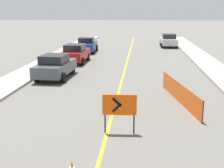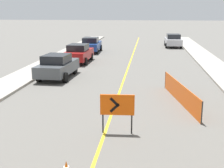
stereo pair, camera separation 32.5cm
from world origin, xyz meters
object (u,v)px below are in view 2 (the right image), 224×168
at_px(parked_car_curb_near, 57,66).
at_px(parked_car_opposite_side, 173,40).
at_px(parked_car_curb_far, 91,45).
at_px(arrow_barricade_primary, 117,106).
at_px(parked_car_curb_mid, 79,53).

height_order(parked_car_curb_near, parked_car_opposite_side, same).
bearing_deg(parked_car_curb_far, arrow_barricade_primary, -79.43).
bearing_deg(parked_car_curb_mid, parked_car_curb_far, 92.56).
relative_size(arrow_barricade_primary, parked_car_curb_mid, 0.34).
relative_size(arrow_barricade_primary, parked_car_curb_near, 0.34).
bearing_deg(parked_car_curb_near, parked_car_curb_mid, 92.64).
relative_size(parked_car_curb_mid, parked_car_curb_far, 0.99).
relative_size(parked_car_curb_near, parked_car_curb_far, 1.01).
xyz_separation_m(parked_car_curb_mid, parked_car_curb_far, (-0.13, 6.63, 0.00)).
distance_m(arrow_barricade_primary, parked_car_curb_mid, 16.13).
bearing_deg(arrow_barricade_primary, parked_car_opposite_side, 79.28).
bearing_deg(parked_car_curb_far, parked_car_curb_mid, -91.08).
distance_m(arrow_barricade_primary, parked_car_curb_far, 22.57).
bearing_deg(parked_car_opposite_side, arrow_barricade_primary, -99.73).
height_order(parked_car_curb_near, parked_car_curb_mid, same).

